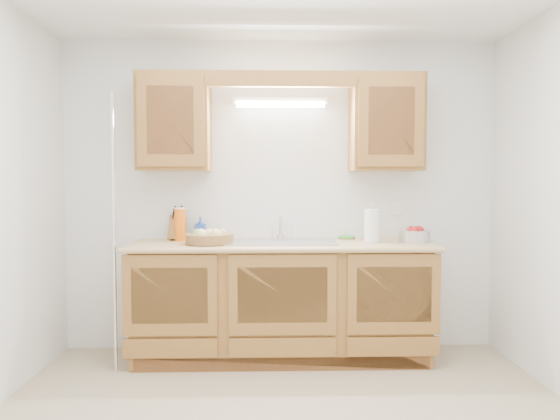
{
  "coord_description": "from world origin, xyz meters",
  "views": [
    {
      "loc": [
        -0.12,
        -2.96,
        1.37
      ],
      "look_at": [
        -0.02,
        0.85,
        1.17
      ],
      "focal_mm": 35.0,
      "sensor_mm": 36.0,
      "label": 1
    }
  ],
  "objects_px": {
    "knife_block": "(177,227)",
    "paper_towel": "(372,226)",
    "apple_bowl": "(415,235)",
    "fruit_basket": "(210,237)"
  },
  "relations": [
    {
      "from": "paper_towel",
      "to": "fruit_basket",
      "type": "bearing_deg",
      "value": -176.5
    },
    {
      "from": "fruit_basket",
      "to": "apple_bowl",
      "type": "relative_size",
      "value": 1.4
    },
    {
      "from": "fruit_basket",
      "to": "apple_bowl",
      "type": "height_order",
      "value": "apple_bowl"
    },
    {
      "from": "paper_towel",
      "to": "apple_bowl",
      "type": "height_order",
      "value": "paper_towel"
    },
    {
      "from": "knife_block",
      "to": "paper_towel",
      "type": "bearing_deg",
      "value": 11.71
    },
    {
      "from": "paper_towel",
      "to": "knife_block",
      "type": "bearing_deg",
      "value": 172.75
    },
    {
      "from": "knife_block",
      "to": "paper_towel",
      "type": "relative_size",
      "value": 0.95
    },
    {
      "from": "knife_block",
      "to": "apple_bowl",
      "type": "relative_size",
      "value": 1.02
    },
    {
      "from": "paper_towel",
      "to": "apple_bowl",
      "type": "distance_m",
      "value": 0.34
    },
    {
      "from": "knife_block",
      "to": "apple_bowl",
      "type": "bearing_deg",
      "value": 13.15
    }
  ]
}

